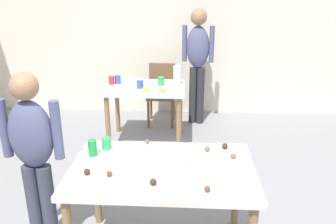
{
  "coord_description": "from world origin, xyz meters",
  "views": [
    {
      "loc": [
        0.02,
        -2.22,
        1.96
      ],
      "look_at": [
        -0.14,
        0.66,
        0.9
      ],
      "focal_mm": 37.52,
      "sensor_mm": 36.0,
      "label": 1
    }
  ],
  "objects": [
    {
      "name": "wall_back",
      "position": [
        0.0,
        3.2,
        1.3
      ],
      "size": [
        6.4,
        0.1,
        2.6
      ],
      "primitive_type": "cube",
      "color": "beige",
      "rests_on": "ground_plane"
    },
    {
      "name": "cake_ball_2",
      "position": [
        -0.18,
        -0.29,
        0.77
      ],
      "size": [
        0.05,
        0.05,
        0.05
      ],
      "primitive_type": "sphere",
      "color": "#3D2319",
      "rests_on": "dining_table_near"
    },
    {
      "name": "donut_far_2",
      "position": [
        -0.28,
        1.8,
        0.77
      ],
      "size": [
        0.11,
        0.11,
        0.03
      ],
      "primitive_type": "torus",
      "color": "gold",
      "rests_on": "dining_table_far"
    },
    {
      "name": "cup_far_3",
      "position": [
        -0.87,
        2.1,
        0.8
      ],
      "size": [
        0.08,
        0.08,
        0.1
      ],
      "primitive_type": "cylinder",
      "color": "#3351B2",
      "rests_on": "dining_table_far"
    },
    {
      "name": "chair_far_table",
      "position": [
        -0.35,
        2.69,
        0.5
      ],
      "size": [
        0.4,
        0.4,
        0.87
      ],
      "color": "brown",
      "rests_on": "ground_plane"
    },
    {
      "name": "person_girl_near",
      "position": [
        -1.07,
        -0.03,
        0.84
      ],
      "size": [
        0.45,
        0.21,
        1.41
      ],
      "color": "#383D4C",
      "rests_on": "ground_plane"
    },
    {
      "name": "cup_far_2",
      "position": [
        -0.56,
        1.9,
        0.8
      ],
      "size": [
        0.08,
        0.08,
        0.1
      ],
      "primitive_type": "cylinder",
      "color": "#3351B2",
      "rests_on": "dining_table_far"
    },
    {
      "name": "person_adult_far",
      "position": [
        0.16,
        2.68,
        1.0
      ],
      "size": [
        0.46,
        0.25,
        1.65
      ],
      "color": "#28282D",
      "rests_on": "ground_plane"
    },
    {
      "name": "cake_ball_5",
      "position": [
        0.37,
        0.1,
        0.77
      ],
      "size": [
        0.04,
        0.04,
        0.04
      ],
      "primitive_type": "sphere",
      "color": "brown",
      "rests_on": "dining_table_near"
    },
    {
      "name": "dining_table_far",
      "position": [
        -0.5,
        1.97,
        0.63
      ],
      "size": [
        0.98,
        0.72,
        0.75
      ],
      "color": "silver",
      "rests_on": "ground_plane"
    },
    {
      "name": "cup_far_0",
      "position": [
        -0.31,
        2.05,
        0.8
      ],
      "size": [
        0.08,
        0.08,
        0.1
      ],
      "primitive_type": "cylinder",
      "color": "green",
      "rests_on": "dining_table_far"
    },
    {
      "name": "cup_near_0",
      "position": [
        -0.59,
        0.21,
        0.8
      ],
      "size": [
        0.07,
        0.07,
        0.09
      ],
      "primitive_type": "cylinder",
      "color": "green",
      "rests_on": "dining_table_near"
    },
    {
      "name": "pitcher_far",
      "position": [
        -0.11,
        2.08,
        0.87
      ],
      "size": [
        0.1,
        0.1,
        0.24
      ],
      "primitive_type": "cylinder",
      "color": "white",
      "rests_on": "dining_table_far"
    },
    {
      "name": "cake_ball_0",
      "position": [
        0.18,
        0.21,
        0.77
      ],
      "size": [
        0.04,
        0.04,
        0.04
      ],
      "primitive_type": "sphere",
      "color": "brown",
      "rests_on": "dining_table_near"
    },
    {
      "name": "donut_far_1",
      "position": [
        -0.53,
        2.09,
        0.77
      ],
      "size": [
        0.14,
        0.14,
        0.04
      ],
      "primitive_type": "torus",
      "color": "white",
      "rests_on": "dining_table_far"
    },
    {
      "name": "dining_table_near",
      "position": [
        -0.14,
        -0.06,
        0.66
      ],
      "size": [
        1.29,
        0.82,
        0.75
      ],
      "color": "white",
      "rests_on": "ground_plane"
    },
    {
      "name": "mixing_bowl",
      "position": [
        -0.04,
        0.0,
        0.78
      ],
      "size": [
        0.19,
        0.19,
        0.07
      ],
      "primitive_type": "cylinder",
      "color": "white",
      "rests_on": "dining_table_near"
    },
    {
      "name": "cake_ball_7",
      "position": [
        0.16,
        -0.35,
        0.77
      ],
      "size": [
        0.04,
        0.04,
        0.04
      ],
      "primitive_type": "sphere",
      "color": "brown",
      "rests_on": "dining_table_near"
    },
    {
      "name": "cake_ball_4",
      "position": [
        -0.29,
        0.32,
        0.77
      ],
      "size": [
        0.04,
        0.04,
        0.04
      ],
      "primitive_type": "sphere",
      "color": "brown",
      "rests_on": "dining_table_near"
    },
    {
      "name": "cake_ball_1",
      "position": [
        -0.64,
        -0.19,
        0.77
      ],
      "size": [
        0.05,
        0.05,
        0.05
      ],
      "primitive_type": "sphere",
      "color": "#3D2319",
      "rests_on": "dining_table_near"
    },
    {
      "name": "cup_far_1",
      "position": [
        -0.94,
        2.05,
        0.8
      ],
      "size": [
        0.07,
        0.07,
        0.1
      ],
      "primitive_type": "cylinder",
      "color": "red",
      "rests_on": "dining_table_far"
    },
    {
      "name": "fork_near",
      "position": [
        -0.26,
        -0.04,
        0.75
      ],
      "size": [
        0.17,
        0.02,
        0.01
      ],
      "primitive_type": "cube",
      "color": "silver",
      "rests_on": "dining_table_near"
    },
    {
      "name": "cake_ball_3",
      "position": [
        0.32,
        0.26,
        0.77
      ],
      "size": [
        0.05,
        0.05,
        0.05
      ],
      "primitive_type": "sphere",
      "color": "#3D2319",
      "rests_on": "dining_table_near"
    },
    {
      "name": "donut_far_0",
      "position": [
        -0.48,
        1.8,
        0.76
      ],
      "size": [
        0.1,
        0.1,
        0.03
      ],
      "primitive_type": "torus",
      "color": "gold",
      "rests_on": "dining_table_far"
    },
    {
      "name": "cake_ball_6",
      "position": [
        -0.49,
        -0.2,
        0.77
      ],
      "size": [
        0.04,
        0.04,
        0.04
      ],
      "primitive_type": "sphere",
      "color": "brown",
      "rests_on": "dining_table_near"
    },
    {
      "name": "soda_can",
      "position": [
        -0.67,
        0.09,
        0.81
      ],
      "size": [
        0.07,
        0.07,
        0.12
      ],
      "primitive_type": "cylinder",
      "color": "#198438",
      "rests_on": "dining_table_near"
    }
  ]
}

